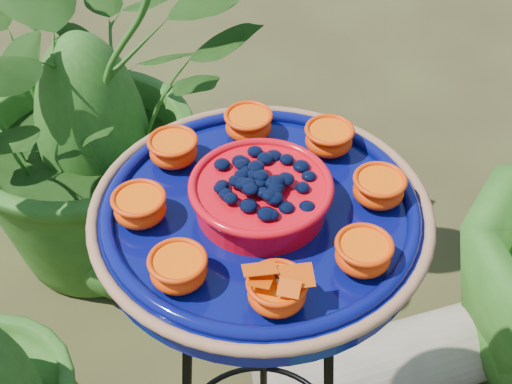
% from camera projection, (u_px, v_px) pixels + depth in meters
% --- Properties ---
extents(tripod_stand, '(0.35, 0.35, 0.84)m').
position_uv_depth(tripod_stand, '(260.00, 370.00, 1.16)').
color(tripod_stand, black).
rests_on(tripod_stand, ground).
extents(feeder_dish, '(0.49, 0.49, 0.10)m').
position_uv_depth(feeder_dish, '(261.00, 210.00, 0.91)').
color(feeder_dish, '#060B51').
rests_on(feeder_dish, tripod_stand).
extents(driftwood_log, '(0.58, 0.47, 0.19)m').
position_uv_depth(driftwood_log, '(381.00, 368.00, 1.64)').
color(driftwood_log, tan).
rests_on(driftwood_log, ground).
extents(shrub_back_left, '(1.18, 1.17, 0.99)m').
position_uv_depth(shrub_back_left, '(86.00, 96.00, 1.74)').
color(shrub_back_left, '#224C14').
rests_on(shrub_back_left, ground).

